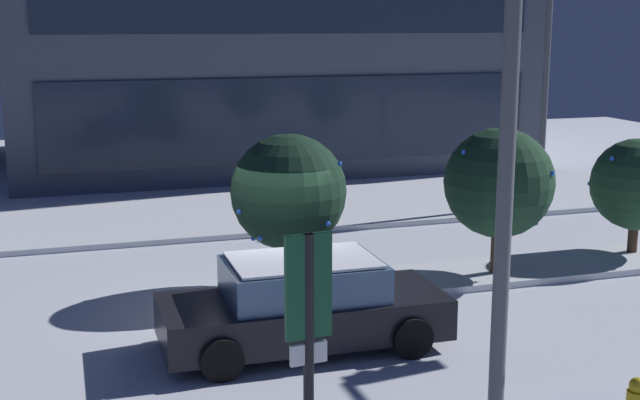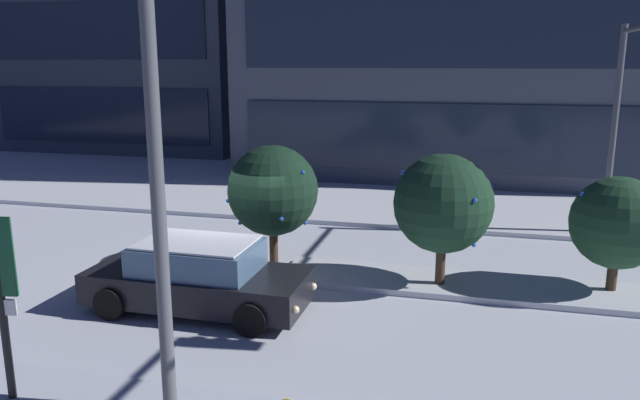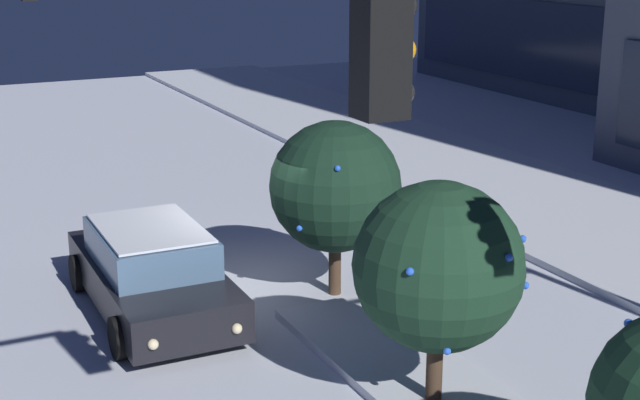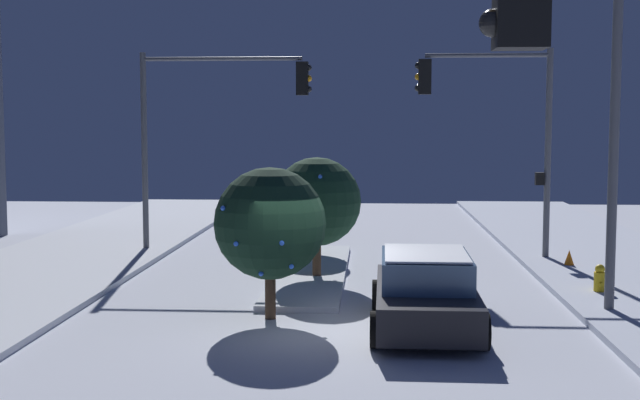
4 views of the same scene
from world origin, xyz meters
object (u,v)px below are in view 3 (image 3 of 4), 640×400
decorated_tree_left_of_median (335,187)px  traffic_light_corner_near_right (110,239)px  car_near (152,272)px  decorated_tree_right_of_median (438,267)px

decorated_tree_left_of_median → traffic_light_corner_near_right: bearing=-36.3°
car_near → decorated_tree_left_of_median: bearing=79.3°
traffic_light_corner_near_right → decorated_tree_left_of_median: (-7.65, 5.62, -2.21)m
car_near → decorated_tree_right_of_median: 5.58m
decorated_tree_left_of_median → decorated_tree_right_of_median: (4.23, -0.67, 0.06)m
car_near → traffic_light_corner_near_right: (8.28, -2.52, 3.45)m
car_near → decorated_tree_left_of_median: 3.40m
traffic_light_corner_near_right → decorated_tree_left_of_median: size_ratio=1.97×
car_near → decorated_tree_right_of_median: decorated_tree_right_of_median is taller
car_near → traffic_light_corner_near_right: traffic_light_corner_near_right is taller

